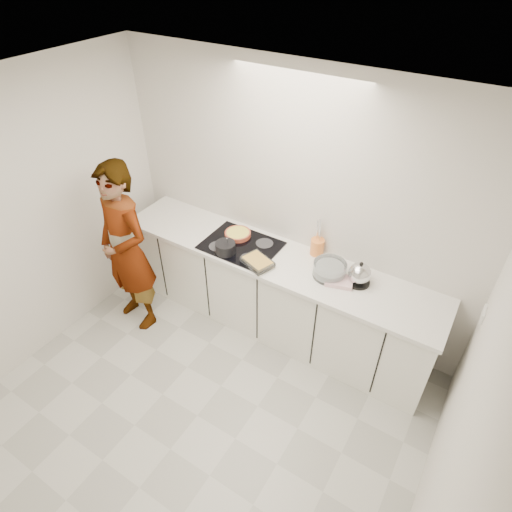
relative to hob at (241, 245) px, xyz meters
The scene contains 16 objects.
floor 1.60m from the hob, 74.48° to the right, with size 3.60×3.20×0.00m, color beige.
ceiling 2.13m from the hob, 74.48° to the right, with size 3.60×3.20×0.00m, color white.
wall_back 0.62m from the hob, 44.17° to the left, with size 3.60×0.00×2.60m, color silver.
wall_left 1.96m from the hob, 139.01° to the right, with size 0.00×3.20×2.60m, color silver.
wall_right 2.51m from the hob, 29.95° to the right, with size 0.02×3.20×2.60m.
base_cabinets 0.60m from the hob, ahead, with size 3.20×0.58×0.87m, color white.
countertop 0.35m from the hob, ahead, with size 3.24×0.64×0.04m, color white.
hob is the anchor object (origin of this frame).
tart_dish 0.16m from the hob, 135.88° to the left, with size 0.32×0.32×0.04m.
saucepan 0.19m from the hob, 108.94° to the right, with size 0.20×0.20×0.18m.
baking_dish 0.34m from the hob, 30.34° to the right, with size 0.33×0.28×0.05m.
mixing_bowl 0.91m from the hob, ahead, with size 0.35×0.35×0.14m.
tea_towel 1.02m from the hob, ahead, with size 0.23×0.17×0.04m, color white.
kettle 1.17m from the hob, ahead, with size 0.24×0.24×0.23m.
utensil_crock 0.73m from the hob, 22.29° to the left, with size 0.13×0.13×0.16m, color orange.
cook 1.11m from the hob, 144.96° to the right, with size 0.66×0.43×1.81m, color white.
Camera 1 is at (1.53, -1.48, 3.40)m, focal length 30.00 mm.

